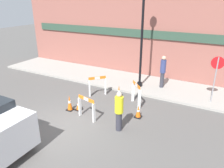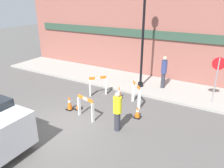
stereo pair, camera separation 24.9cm
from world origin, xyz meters
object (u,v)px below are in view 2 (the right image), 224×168
streetlamp_post (144,17)px  person_pedestrian (164,71)px  person_worker (117,110)px  stop_sign (217,73)px

streetlamp_post → person_pedestrian: streetlamp_post is taller
streetlamp_post → person_worker: streetlamp_post is taller
person_worker → stop_sign: bearing=-77.6°
streetlamp_post → person_pedestrian: 3.11m
person_pedestrian → person_worker: bearing=113.0°
streetlamp_post → person_pedestrian: size_ratio=3.30×
person_worker → person_pedestrian: 4.94m
person_worker → person_pedestrian: person_pedestrian is taller
stop_sign → person_worker: (-2.98, -4.24, -0.76)m
stop_sign → streetlamp_post: bearing=-14.7°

